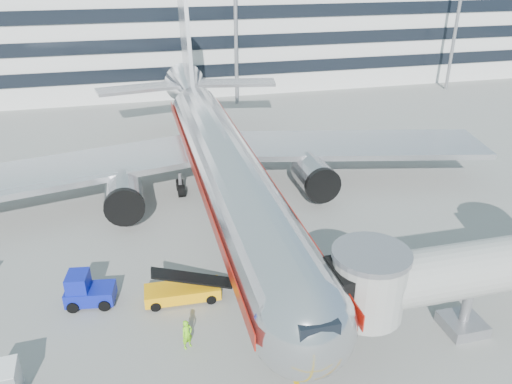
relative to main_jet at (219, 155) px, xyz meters
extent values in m
plane|color=gray|center=(0.00, -11.72, -4.23)|extent=(180.00, 180.00, 0.00)
cube|color=#F2B40C|center=(0.00, -1.72, -4.23)|extent=(0.25, 70.00, 0.01)
cylinder|color=silver|center=(0.00, -3.72, -0.03)|extent=(5.00, 36.00, 5.00)
sphere|color=silver|center=(0.00, -21.72, -0.03)|extent=(5.00, 5.00, 5.00)
cone|color=silver|center=(0.00, 19.28, 0.57)|extent=(5.00, 10.00, 5.00)
cube|color=black|center=(0.00, -23.22, 1.09)|extent=(1.80, 1.20, 0.90)
cube|color=#B7B7BC|center=(13.00, 1.78, -0.83)|extent=(24.95, 12.07, 0.50)
cube|color=#B7B7BC|center=(-13.00, 1.78, -0.83)|extent=(24.95, 12.07, 0.50)
cylinder|color=#99999E|center=(8.00, -1.72, -2.03)|extent=(3.00, 4.20, 3.00)
cylinder|color=#99999E|center=(-8.00, -1.72, -2.03)|extent=(3.00, 4.20, 3.00)
cylinder|color=black|center=(8.00, -3.72, -2.03)|extent=(3.10, 0.50, 3.10)
cylinder|color=black|center=(-8.00, -3.72, -2.03)|extent=(3.10, 0.50, 3.10)
cube|color=#B7B7BC|center=(0.00, 19.78, 4.97)|extent=(0.45, 9.39, 13.72)
cube|color=#B7B7BC|center=(5.50, 20.28, 1.17)|extent=(10.41, 4.94, 0.35)
cube|color=#B7B7BC|center=(-5.50, 20.28, 1.17)|extent=(10.41, 4.94, 0.35)
cylinder|color=gray|center=(0.00, -19.72, -3.33)|extent=(0.24, 0.24, 1.80)
cylinder|color=black|center=(0.00, -19.72, -3.78)|extent=(0.35, 0.90, 0.90)
cylinder|color=gray|center=(3.20, 2.28, -3.23)|extent=(0.30, 0.30, 2.00)
cylinder|color=gray|center=(-3.20, 2.28, -3.23)|extent=(0.30, 0.30, 2.00)
cube|color=#A1150B|center=(2.52, -3.72, 0.27)|extent=(0.06, 38.00, 0.90)
cube|color=#A1150B|center=(-2.52, -3.72, 0.27)|extent=(0.06, 38.00, 0.90)
cylinder|color=#A8A8A3|center=(10.50, -19.72, -0.03)|extent=(13.00, 3.00, 3.00)
cylinder|color=#A8A8A3|center=(4.20, -19.72, -0.03)|extent=(3.80, 3.80, 3.40)
cylinder|color=gray|center=(4.20, -19.72, 1.87)|extent=(4.00, 4.00, 0.30)
cube|color=black|center=(2.90, -19.72, -0.03)|extent=(1.40, 2.60, 2.60)
cylinder|color=gray|center=(10.50, -19.72, -2.63)|extent=(0.56, 0.56, 3.20)
cube|color=gray|center=(10.50, -19.72, -3.88)|extent=(2.20, 2.20, 0.70)
cylinder|color=black|center=(9.60, -19.72, -3.88)|extent=(0.35, 0.70, 0.70)
cylinder|color=black|center=(11.40, -19.72, -3.88)|extent=(0.35, 0.70, 0.70)
cube|color=silver|center=(0.00, 46.28, 3.27)|extent=(150.00, 24.00, 15.00)
cube|color=black|center=(0.00, 34.18, -0.23)|extent=(150.00, 0.30, 1.80)
cube|color=black|center=(0.00, 34.18, 3.77)|extent=(150.00, 0.30, 1.80)
cube|color=black|center=(0.00, 34.18, 7.77)|extent=(150.00, 0.30, 1.80)
cylinder|color=gray|center=(8.00, 30.28, 8.27)|extent=(0.50, 0.50, 25.00)
cylinder|color=gray|center=(42.00, 30.28, 8.27)|extent=(0.50, 0.50, 25.00)
cube|color=#F4A20A|center=(-4.78, -13.07, -3.66)|extent=(4.70, 1.86, 0.74)
cube|color=black|center=(-4.78, -13.07, -2.71)|extent=(4.91, 1.35, 1.62)
cylinder|color=black|center=(-6.43, -12.27, -3.92)|extent=(0.64, 0.32, 0.63)
cylinder|color=black|center=(-6.49, -13.74, -3.92)|extent=(0.64, 0.32, 0.63)
cylinder|color=black|center=(-3.07, -12.40, -3.92)|extent=(0.64, 0.32, 0.63)
cylinder|color=black|center=(-3.12, -13.87, -3.92)|extent=(0.64, 0.32, 0.63)
cube|color=#0D1A98|center=(-10.29, -12.04, -3.56)|extent=(3.11, 2.07, 0.93)
cube|color=#0D1A98|center=(-10.90, -11.95, -2.63)|extent=(1.46, 1.72, 1.14)
cube|color=black|center=(-10.90, -11.95, -2.27)|extent=(1.33, 1.50, 0.10)
cylinder|color=black|center=(-11.09, -11.13, -3.87)|extent=(0.76, 0.42, 0.72)
cylinder|color=black|center=(-11.33, -12.67, -3.87)|extent=(0.76, 0.42, 0.72)
cylinder|color=black|center=(-9.25, -11.41, -3.87)|extent=(0.76, 0.42, 0.72)
cylinder|color=black|center=(-9.48, -12.95, -3.87)|extent=(0.76, 0.42, 0.72)
cube|color=silver|center=(-14.14, -18.51, -3.39)|extent=(1.74, 1.74, 1.70)
imported|color=#76DE17|center=(-5.00, -17.32, -3.35)|extent=(0.77, 0.68, 1.78)
camera|label=1|loc=(-6.49, -38.65, 15.37)|focal=35.00mm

